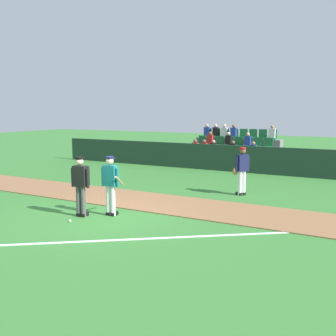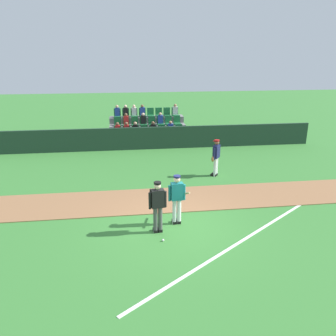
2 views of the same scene
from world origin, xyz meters
name	(u,v)px [view 1 (image 1 of 2)]	position (x,y,z in m)	size (l,w,h in m)	color
ground_plane	(104,216)	(0.00, 0.00, 0.00)	(80.00, 80.00, 0.00)	#387A33
infield_dirt_path	(143,201)	(0.00, 2.16, 0.01)	(28.00, 2.41, 0.03)	#936642
foul_line_chalk	(190,237)	(3.00, -0.50, 0.01)	(12.00, 0.10, 0.01)	white
dugout_fence	(221,158)	(0.00, 9.75, 0.67)	(20.00, 0.16, 1.34)	#1E3828
stadium_bleachers	(233,155)	(-0.02, 11.63, 0.65)	(5.00, 2.95, 2.30)	slate
batter_teal_jersey	(111,183)	(0.13, 0.16, 0.97)	(0.71, 0.77, 1.76)	white
umpire_home_plate	(81,183)	(-0.57, -0.32, 1.00)	(0.59, 0.34, 1.76)	#4C4C4C
runner_navy_jersey	(242,169)	(2.68, 4.64, 0.96)	(0.52, 0.54, 1.76)	white
baseball	(70,221)	(-0.47, -0.93, 0.04)	(0.07, 0.07, 0.07)	white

